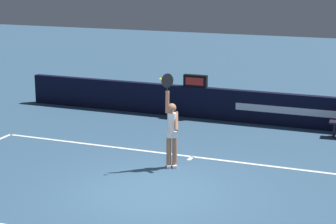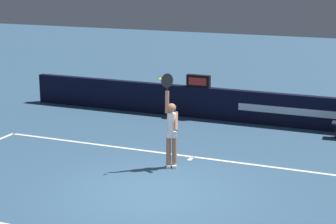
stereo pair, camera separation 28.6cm
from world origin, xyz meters
TOP-DOWN VIEW (x-y plane):
  - ground_plane at (0.00, 0.00)m, footprint 60.00×60.00m
  - court_lines at (0.00, 0.06)m, footprint 11.16×5.26m
  - back_wall at (0.01, 6.48)m, footprint 14.34×0.24m
  - speed_display at (-1.27, 6.48)m, footprint 0.75×0.20m
  - tennis_player at (-0.20, 1.68)m, footprint 0.48×0.38m
  - tennis_ball at (-0.40, 1.47)m, footprint 0.07×0.07m

SIDE VIEW (x-z plane):
  - ground_plane at x=0.00m, z-range 0.00..0.00m
  - court_lines at x=0.00m, z-range 0.00..0.00m
  - back_wall at x=0.01m, z-range 0.00..0.99m
  - tennis_player at x=-0.20m, z-range -0.21..2.09m
  - speed_display at x=-1.27m, z-range 0.99..1.37m
  - tennis_ball at x=-0.40m, z-range 2.13..2.20m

